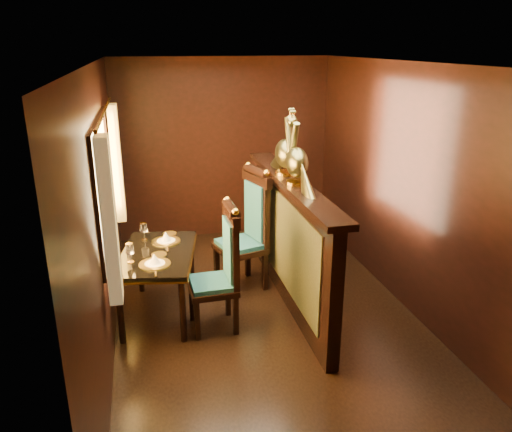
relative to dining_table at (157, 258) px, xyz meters
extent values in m
plane|color=black|center=(1.05, -0.34, -0.63)|extent=(5.00, 5.00, 0.00)
cube|color=black|center=(1.05, 2.16, 0.62)|extent=(3.00, 0.04, 2.50)
cube|color=black|center=(1.05, -2.84, 0.62)|extent=(3.00, 0.04, 2.50)
cube|color=black|center=(-0.45, -0.34, 0.62)|extent=(0.04, 5.00, 2.50)
cube|color=black|center=(2.55, -0.34, 0.62)|extent=(0.04, 5.00, 2.50)
cube|color=beige|center=(1.05, -0.34, 1.87)|extent=(3.00, 5.00, 0.04)
cube|color=#FFC672|center=(-0.44, -0.04, 0.82)|extent=(0.01, 1.70, 1.05)
cube|color=gold|center=(-0.35, -1.01, 0.77)|extent=(0.10, 0.22, 1.30)
cube|color=gold|center=(-0.35, 0.93, 0.77)|extent=(0.10, 0.22, 1.30)
cylinder|color=gold|center=(-0.37, -0.04, 1.47)|extent=(0.03, 2.20, 0.03)
cube|color=black|center=(1.38, -0.04, 0.02)|extent=(0.12, 2.60, 1.30)
cube|color=#2F3216|center=(1.31, -0.04, 0.07)|extent=(0.02, 2.20, 0.95)
cube|color=black|center=(1.38, -0.04, 0.70)|extent=(0.26, 2.70, 0.06)
cube|color=black|center=(0.00, 0.00, 0.05)|extent=(0.89, 1.26, 0.04)
cube|color=gold|center=(0.00, 0.00, 0.02)|extent=(0.92, 1.29, 0.02)
cylinder|color=black|center=(-0.37, -0.46, -0.31)|extent=(0.06, 0.06, 0.63)
cylinder|color=black|center=(0.19, -0.57, -0.31)|extent=(0.06, 0.06, 0.63)
cylinder|color=black|center=(-0.18, 0.56, -0.31)|extent=(0.06, 0.06, 0.63)
cylinder|color=black|center=(0.38, 0.45, -0.31)|extent=(0.06, 0.06, 0.63)
cylinder|color=yellow|center=(-0.03, -0.29, 0.07)|extent=(0.30, 0.30, 0.01)
cone|color=white|center=(-0.03, -0.29, 0.13)|extent=(0.11, 0.11, 0.10)
cylinder|color=yellow|center=(0.11, 0.26, 0.07)|extent=(0.30, 0.30, 0.01)
cone|color=white|center=(0.11, 0.26, 0.13)|extent=(0.11, 0.11, 0.10)
cylinder|color=silver|center=(-0.25, 0.03, 0.10)|extent=(0.03, 0.03, 0.06)
cylinder|color=silver|center=(-0.27, 0.06, 0.10)|extent=(0.03, 0.03, 0.06)
cube|color=black|center=(0.50, -0.38, -0.19)|extent=(0.46, 0.46, 0.06)
cube|color=navy|center=(0.50, -0.38, -0.14)|extent=(0.42, 0.42, 0.05)
cube|color=navy|center=(0.70, -0.37, 0.18)|extent=(0.04, 0.35, 0.58)
cube|color=black|center=(0.32, -0.57, -0.42)|extent=(0.05, 0.05, 0.40)
cube|color=black|center=(0.69, -0.56, -0.42)|extent=(0.05, 0.05, 0.40)
cube|color=black|center=(0.31, -0.20, -0.42)|extent=(0.05, 0.05, 0.40)
cube|color=black|center=(0.68, -0.18, -0.42)|extent=(0.05, 0.05, 0.40)
sphere|color=gold|center=(0.70, -0.56, 0.62)|extent=(0.07, 0.07, 0.07)
sphere|color=gold|center=(0.69, -0.18, 0.62)|extent=(0.07, 0.07, 0.07)
cube|color=black|center=(0.93, 0.42, -0.15)|extent=(0.61, 0.61, 0.06)
cube|color=navy|center=(0.93, 0.42, -0.10)|extent=(0.55, 0.55, 0.05)
cube|color=navy|center=(1.14, 0.48, 0.26)|extent=(0.14, 0.38, 0.64)
cube|color=black|center=(0.79, 0.16, -0.40)|extent=(0.05, 0.05, 0.44)
cube|color=black|center=(1.19, 0.28, -0.40)|extent=(0.05, 0.05, 0.44)
cube|color=black|center=(0.68, 0.56, -0.40)|extent=(0.05, 0.05, 0.44)
cube|color=black|center=(1.07, 0.67, -0.40)|extent=(0.05, 0.05, 0.44)
sphere|color=gold|center=(1.20, 0.28, 0.74)|extent=(0.08, 0.08, 0.08)
sphere|color=gold|center=(1.08, 0.67, 0.74)|extent=(0.08, 0.08, 0.08)
camera|label=1|loc=(-0.07, -4.68, 2.05)|focal=35.00mm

